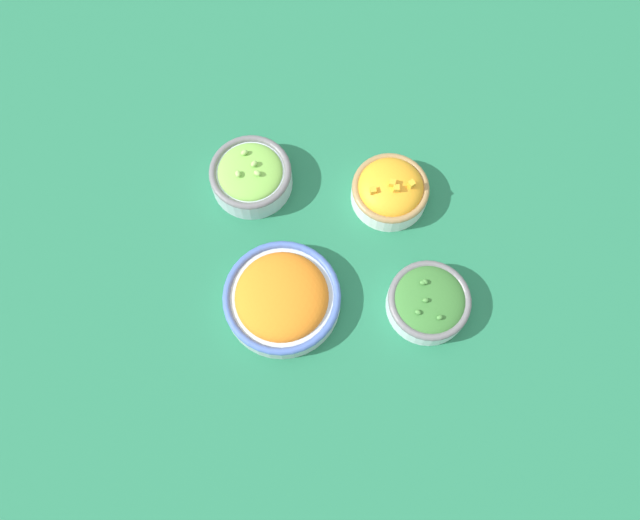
% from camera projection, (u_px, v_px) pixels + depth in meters
% --- Properties ---
extents(ground_plane, '(3.00, 3.00, 0.00)m').
position_uv_depth(ground_plane, '(320.00, 266.00, 1.03)').
color(ground_plane, '#23704C').
extents(bowl_carrots, '(0.19, 0.19, 0.06)m').
position_uv_depth(bowl_carrots, '(282.00, 298.00, 0.98)').
color(bowl_carrots, '#B2C1CC').
rests_on(bowl_carrots, ground_plane).
extents(bowl_broccoli, '(0.13, 0.13, 0.06)m').
position_uv_depth(bowl_broccoli, '(429.00, 300.00, 0.98)').
color(bowl_broccoli, silver).
rests_on(bowl_broccoli, ground_plane).
extents(bowl_lettuce, '(0.14, 0.14, 0.06)m').
position_uv_depth(bowl_lettuce, '(251.00, 175.00, 1.05)').
color(bowl_lettuce, '#B2C1CC').
rests_on(bowl_lettuce, ground_plane).
extents(bowl_squash, '(0.13, 0.13, 0.07)m').
position_uv_depth(bowl_squash, '(390.00, 190.00, 1.04)').
color(bowl_squash, white).
rests_on(bowl_squash, ground_plane).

